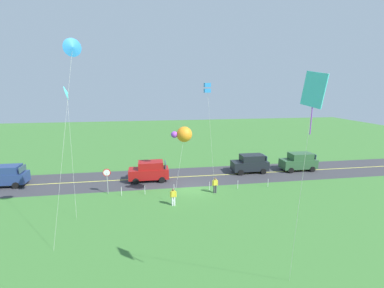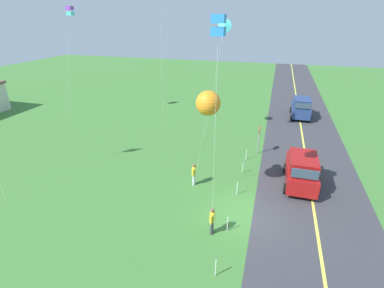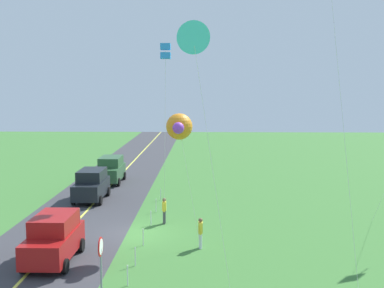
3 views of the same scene
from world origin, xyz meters
The scene contains 18 objects.
ground_plane centered at (0.00, 0.00, -0.05)m, with size 120.00×120.00×0.10m, color #3D7533.
asphalt_road centered at (0.00, -4.00, 0.00)m, with size 120.00×7.00×0.00m, color #38383D.
road_centre_stripe centered at (0.00, -4.00, 0.01)m, with size 120.00×0.16×0.00m, color #E5E04C.
car_suv_foreground centered at (4.32, -3.27, 1.15)m, with size 4.40×2.12×2.24m.
car_parked_west_near centered at (-8.01, -4.39, 1.15)m, with size 4.40×2.12×2.24m.
car_parked_west_far centered at (-14.41, -4.23, 1.15)m, with size 4.40×2.12×2.24m.
stop_sign centered at (8.45, -0.10, 1.80)m, with size 0.76×0.08×2.56m.
person_adult_near centered at (-2.09, 1.48, 0.86)m, with size 0.58×0.22×1.60m.
person_adult_companion centered at (2.29, 3.73, 0.86)m, with size 0.58×0.22×1.60m.
kite_red_low centered at (-1.14, 1.70, 10.28)m, with size 1.24×0.56×10.75m.
kite_blue_mid centered at (1.18, 2.58, 6.23)m, with size 1.90×1.86×6.93m.
kite_orange_near centered at (10.46, 3.55, 9.91)m, with size 0.59×2.07×10.50m.
fence_post_0 centered at (-8.05, 0.70, 0.45)m, with size 0.05×0.05×0.90m, color silver.
fence_post_1 centered at (-4.72, 0.70, 0.45)m, with size 0.05×0.05×0.90m, color silver.
fence_post_2 centered at (-1.70, 0.70, 0.45)m, with size 0.05×0.05×0.90m, color silver.
fence_post_3 centered at (1.94, 0.70, 0.45)m, with size 0.05×0.05×0.90m, color silver.
fence_post_4 centered at (4.82, 0.70, 0.45)m, with size 0.05×0.05×0.90m, color silver.
fence_post_5 centered at (7.07, 0.70, 0.45)m, with size 0.05×0.05×0.90m, color silver.
Camera 3 is at (26.25, 3.93, 8.39)m, focal length 44.74 mm.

